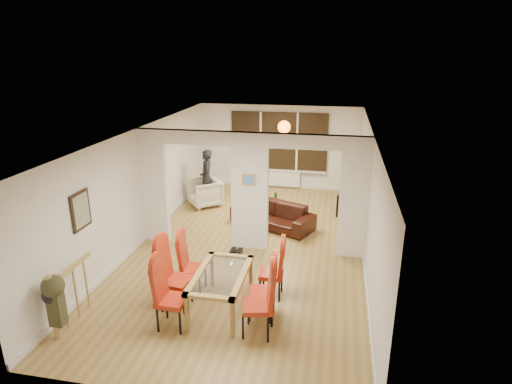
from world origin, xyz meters
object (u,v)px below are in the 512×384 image
(dining_chair_ra, at_px, (258,301))
(dining_chair_rb, at_px, (262,288))
(armchair, at_px, (205,193))
(television, at_px, (341,200))
(dining_chair_lc, at_px, (193,265))
(person, at_px, (207,178))
(dining_chair_la, at_px, (172,296))
(coffee_table, at_px, (273,207))
(bowl, at_px, (273,202))
(dining_chair_lb, at_px, (176,276))
(bottle, at_px, (276,197))
(dining_chair_rc, at_px, (271,270))
(dining_table, at_px, (221,292))
(sofa, at_px, (272,215))

(dining_chair_ra, distance_m, dining_chair_rb, 0.45)
(armchair, distance_m, television, 3.81)
(dining_chair_lc, height_order, person, person)
(dining_chair_la, distance_m, coffee_table, 5.44)
(dining_chair_rb, bearing_deg, bowl, 86.96)
(dining_chair_la, relative_size, person, 0.71)
(dining_chair_lb, xyz_separation_m, bottle, (0.97, 4.95, -0.23))
(dining_chair_rc, bearing_deg, television, 72.11)
(dining_chair_la, height_order, dining_chair_ra, dining_chair_ra)
(armchair, distance_m, bottle, 2.02)
(dining_chair_lc, distance_m, bowl, 4.48)
(television, xyz_separation_m, bottle, (-1.78, -0.28, 0.06))
(dining_chair_rc, xyz_separation_m, bowl, (-0.63, 4.28, -0.29))
(dining_chair_lb, xyz_separation_m, armchair, (-1.04, 4.92, -0.21))
(dining_chair_lb, height_order, coffee_table, dining_chair_lb)
(dining_chair_la, distance_m, bowl, 5.53)
(coffee_table, bearing_deg, dining_chair_rb, -83.31)
(dining_chair_lc, distance_m, dining_chair_rc, 1.42)
(dining_table, xyz_separation_m, person, (-1.78, 4.97, 0.45))
(dining_chair_rb, distance_m, armchair, 5.54)
(dining_chair_lb, bearing_deg, dining_chair_la, -69.59)
(sofa, bearing_deg, bottle, 118.73)
(armchair, bearing_deg, bottle, 52.22)
(dining_chair_rc, height_order, bowl, dining_chair_rc)
(armchair, relative_size, person, 0.53)
(bottle, height_order, bowl, bottle)
(dining_chair_la, relative_size, sofa, 0.54)
(dining_chair_ra, bearing_deg, dining_chair_lb, 150.74)
(dining_chair_lb, relative_size, television, 1.13)
(dining_table, relative_size, dining_chair_la, 1.32)
(dining_chair_rb, bearing_deg, dining_chair_lb, 170.16)
(armchair, xyz_separation_m, person, (0.04, 0.11, 0.41))
(armchair, relative_size, bowl, 4.20)
(dining_chair_lc, xyz_separation_m, dining_chair_rb, (1.36, -0.54, -0.00))
(person, bearing_deg, dining_chair_lb, -10.88)
(dining_table, bearing_deg, armchair, 110.51)
(person, bearing_deg, dining_chair_la, -10.54)
(television, bearing_deg, dining_chair_lb, 175.41)
(dining_chair_rb, bearing_deg, dining_chair_la, -168.18)
(dining_chair_la, bearing_deg, television, 67.86)
(bowl, bearing_deg, coffee_table, -86.50)
(dining_chair_ra, bearing_deg, television, 64.90)
(bowl, bearing_deg, dining_chair_lb, -100.46)
(bottle, bearing_deg, person, 177.63)
(dining_chair_lc, relative_size, bowl, 5.35)
(person, bearing_deg, dining_chair_rb, 4.12)
(person, distance_m, coffee_table, 2.05)
(dining_chair_lc, xyz_separation_m, bottle, (0.86, 4.41, -0.17))
(dining_chair_lb, height_order, bowl, dining_chair_lb)
(dining_table, distance_m, dining_chair_rb, 0.74)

